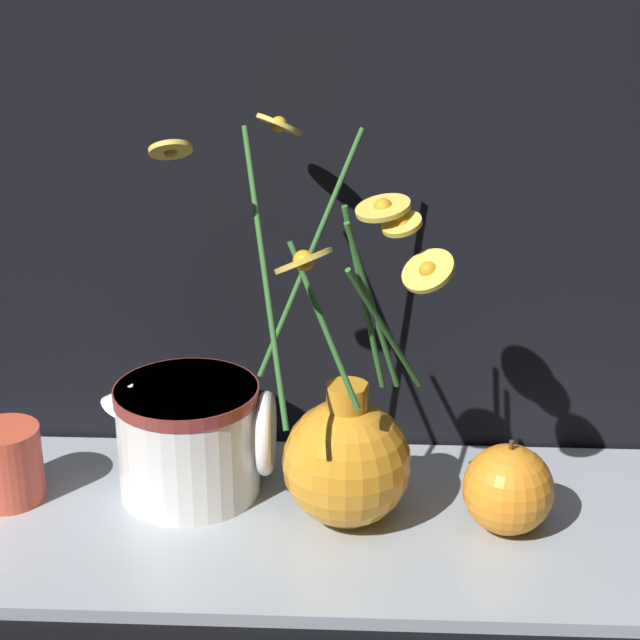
% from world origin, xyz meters
% --- Properties ---
extents(ground_plane, '(6.00, 6.00, 0.00)m').
position_xyz_m(ground_plane, '(0.00, 0.00, 0.00)').
color(ground_plane, black).
extents(shelf, '(0.73, 0.29, 0.01)m').
position_xyz_m(shelf, '(0.00, 0.00, 0.01)').
color(shelf, '#9EA8B2').
rests_on(shelf, ground_plane).
extents(vase_with_flowers, '(0.25, 0.21, 0.36)m').
position_xyz_m(vase_with_flowers, '(0.03, 0.00, 0.08)').
color(vase_with_flowers, orange).
rests_on(vase_with_flowers, shelf).
extents(yellow_mug, '(0.08, 0.07, 0.07)m').
position_xyz_m(yellow_mug, '(-0.28, 0.02, 0.05)').
color(yellow_mug, '#DB5138').
rests_on(yellow_mug, shelf).
extents(ceramic_pitcher, '(0.16, 0.13, 0.12)m').
position_xyz_m(ceramic_pitcher, '(-0.11, 0.04, 0.07)').
color(ceramic_pitcher, white).
rests_on(ceramic_pitcher, shelf).
extents(orange_fruit, '(0.08, 0.08, 0.09)m').
position_xyz_m(orange_fruit, '(0.18, -0.01, 0.05)').
color(orange_fruit, orange).
rests_on(orange_fruit, shelf).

